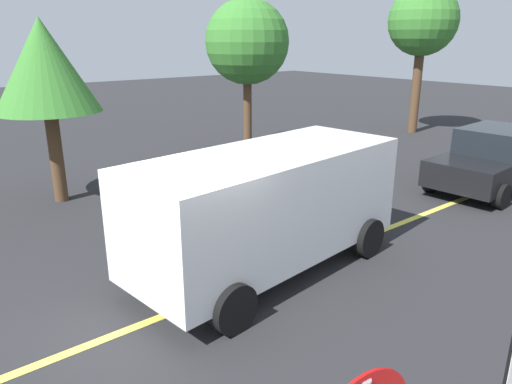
{
  "coord_description": "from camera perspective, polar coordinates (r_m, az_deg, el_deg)",
  "views": [
    {
      "loc": [
        -3.06,
        -5.81,
        4.06
      ],
      "look_at": [
        2.09,
        0.58,
        1.39
      ],
      "focal_mm": 33.42,
      "sensor_mm": 36.0,
      "label": 1
    }
  ],
  "objects": [
    {
      "name": "lane_marking_centre",
      "position": [
        9.32,
        6.68,
        -7.86
      ],
      "size": [
        28.0,
        0.16,
        0.01
      ],
      "primitive_type": "cube",
      "color": "#E0D14C"
    },
    {
      "name": "tree_centre_verge",
      "position": [
        12.83,
        -24.0,
        13.51
      ],
      "size": [
        2.51,
        2.51,
        4.53
      ],
      "color": "#513823",
      "rests_on": "ground_plane"
    },
    {
      "name": "ground_plane",
      "position": [
        7.72,
        -9.7,
        -13.97
      ],
      "size": [
        80.0,
        80.0,
        0.0
      ],
      "primitive_type": "plane",
      "color": "#262628"
    },
    {
      "name": "white_van",
      "position": [
        8.41,
        1.51,
        -1.36
      ],
      "size": [
        5.39,
        2.72,
        2.2
      ],
      "color": "white",
      "rests_on": "ground_plane"
    },
    {
      "name": "car_black_mid_road",
      "position": [
        14.82,
        26.49,
        3.59
      ],
      "size": [
        4.51,
        2.29,
        1.69
      ],
      "color": "black",
      "rests_on": "ground_plane"
    },
    {
      "name": "tree_left_verge",
      "position": [
        22.33,
        19.34,
        18.63
      ],
      "size": [
        2.9,
        2.9,
        6.18
      ],
      "color": "#513823",
      "rests_on": "ground_plane"
    },
    {
      "name": "tree_right_verge",
      "position": [
        17.63,
        -1.06,
        17.45
      ],
      "size": [
        2.97,
        2.97,
        5.39
      ],
      "color": "#513823",
      "rests_on": "ground_plane"
    }
  ]
}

